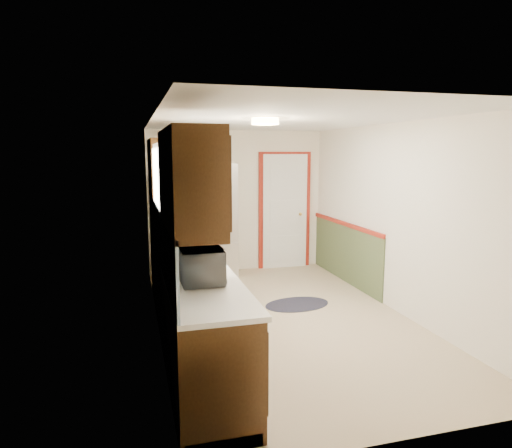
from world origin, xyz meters
TOP-DOWN VIEW (x-y plane):
  - room_shell at (0.00, 0.00)m, footprint 3.20×5.20m
  - kitchen_run at (-1.24, -0.29)m, footprint 0.63×4.00m
  - back_wall_trim at (0.99, 2.21)m, footprint 1.12×2.30m
  - ceiling_fixture at (-0.30, -0.20)m, footprint 0.30×0.30m
  - microwave at (-1.20, -1.32)m, footprint 0.30×0.53m
  - refrigerator at (-0.61, 1.75)m, footprint 0.84×0.81m
  - rug at (0.35, 0.45)m, footprint 0.96×0.68m
  - cooktop at (-1.19, 1.05)m, footprint 0.49×0.59m

SIDE VIEW (x-z plane):
  - rug at x=0.35m, z-range 0.00..0.01m
  - kitchen_run at x=-1.24m, z-range -0.29..1.91m
  - back_wall_trim at x=0.99m, z-range -0.15..1.93m
  - refrigerator at x=-0.61m, z-range 0.00..1.87m
  - cooktop at x=-1.19m, z-range 0.94..0.96m
  - microwave at x=-1.20m, z-range 0.94..1.30m
  - room_shell at x=0.00m, z-range -0.06..2.46m
  - ceiling_fixture at x=-0.30m, z-range 2.33..2.39m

